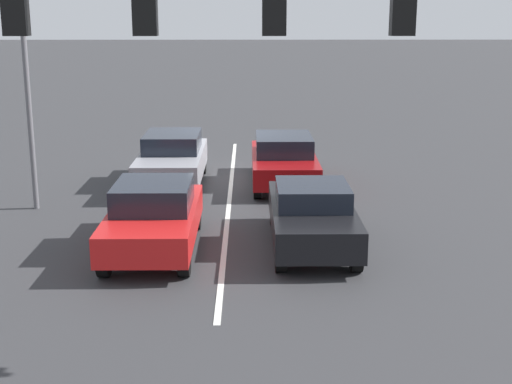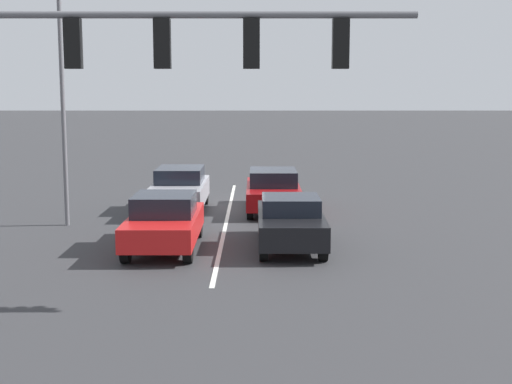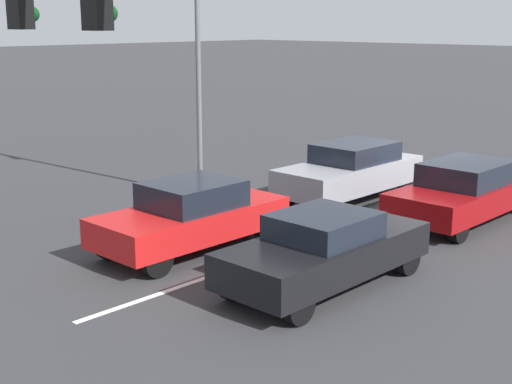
# 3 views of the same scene
# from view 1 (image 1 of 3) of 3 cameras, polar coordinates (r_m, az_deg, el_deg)

# --- Properties ---
(ground_plane) EXTENTS (240.00, 240.00, 0.00)m
(ground_plane) POSITION_cam_1_polar(r_m,az_deg,el_deg) (22.00, -1.97, 1.07)
(ground_plane) COLOR #333335
(lane_stripe_left_divider) EXTENTS (0.12, 16.67, 0.01)m
(lane_stripe_left_divider) POSITION_cam_1_polar(r_m,az_deg,el_deg) (19.73, -2.12, -0.45)
(lane_stripe_left_divider) COLOR silver
(lane_stripe_left_divider) RESTS_ON ground_plane
(car_black_leftlane_front) EXTENTS (1.75, 4.36, 1.41)m
(car_black_leftlane_front) POSITION_cam_1_polar(r_m,az_deg,el_deg) (15.52, 4.49, -1.80)
(car_black_leftlane_front) COLOR black
(car_black_leftlane_front) RESTS_ON ground_plane
(car_red_midlane_front) EXTENTS (1.81, 4.27, 1.49)m
(car_red_midlane_front) POSITION_cam_1_polar(r_m,az_deg,el_deg) (15.34, -8.18, -1.92)
(car_red_midlane_front) COLOR red
(car_red_midlane_front) RESTS_ON ground_plane
(car_gray_midlane_second) EXTENTS (1.80, 4.55, 1.55)m
(car_gray_midlane_second) POSITION_cam_1_polar(r_m,az_deg,el_deg) (21.09, -6.71, 2.65)
(car_gray_midlane_second) COLOR gray
(car_gray_midlane_second) RESTS_ON ground_plane
(car_maroon_leftlane_second) EXTENTS (1.86, 4.57, 1.46)m
(car_maroon_leftlane_second) POSITION_cam_1_polar(r_m,az_deg,el_deg) (21.21, 2.23, 2.63)
(car_maroon_leftlane_second) COLOR maroon
(car_maroon_leftlane_second) RESTS_ON ground_plane
(traffic_signal_gantry) EXTENTS (8.57, 0.37, 6.09)m
(traffic_signal_gantry) POSITION_cam_1_polar(r_m,az_deg,el_deg) (9.98, -12.15, 11.72)
(traffic_signal_gantry) COLOR slate
(traffic_signal_gantry) RESTS_ON ground_plane
(street_lamp_right_shoulder) EXTENTS (1.50, 0.24, 8.49)m
(street_lamp_right_shoulder) POSITION_cam_1_polar(r_m,az_deg,el_deg) (18.83, -17.80, 12.97)
(street_lamp_right_shoulder) COLOR slate
(street_lamp_right_shoulder) RESTS_ON ground_plane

